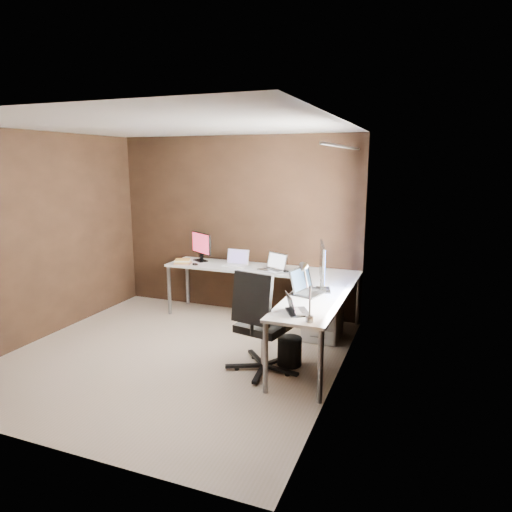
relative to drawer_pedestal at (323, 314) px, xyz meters
The scene contains 15 objects.
room 1.82m from the drawer_pedestal, 135.13° to the right, with size 3.60×3.60×2.50m.
desk 0.71m from the drawer_pedestal, 169.36° to the right, with size 2.65×2.25×0.73m.
drawer_pedestal is the anchor object (origin of this frame).
monitor_left 2.06m from the drawer_pedestal, 166.78° to the left, with size 0.42×0.27×0.41m.
monitor_right 0.86m from the drawer_pedestal, 80.95° to the right, with size 0.23×0.63×0.52m.
laptop_white 1.45m from the drawer_pedestal, 164.44° to the left, with size 0.32×0.23×0.21m.
laptop_silver 0.92m from the drawer_pedestal, 160.30° to the left, with size 0.41×0.37×0.23m.
laptop_black_big 0.77m from the drawer_pedestal, 96.66° to the right, with size 0.38×0.47×0.27m.
laptop_black_small 1.38m from the drawer_pedestal, 89.46° to the right, with size 0.31×0.34×0.19m.
book_stack 2.11m from the drawer_pedestal, behind, with size 0.26×0.24×0.07m.
mouse_left 1.91m from the drawer_pedestal, behind, with size 0.09×0.06×0.04m, color black.
mouse_corner 0.74m from the drawer_pedestal, 158.94° to the left, with size 0.08×0.05×0.03m, color black.
desk_lamp 1.62m from the drawer_pedestal, 84.48° to the right, with size 0.18×0.20×0.52m.
office_chair 1.20m from the drawer_pedestal, 108.69° to the right, with size 0.61×0.62×1.08m.
wastebasket 0.92m from the drawer_pedestal, 99.92° to the right, with size 0.26×0.26×0.30m, color black.
Camera 1 is at (2.58, -4.13, 2.14)m, focal length 32.00 mm.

